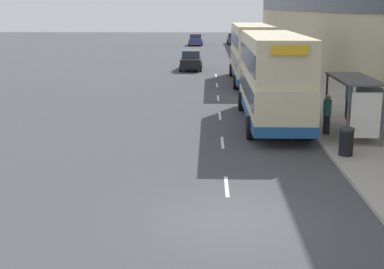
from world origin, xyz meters
TOP-DOWN VIEW (x-y plane):
  - ground_plane at (0.00, 0.00)m, footprint 220.00×220.00m
  - pavement at (6.50, 38.50)m, footprint 5.00×93.00m
  - lane_mark_0 at (0.00, 2.73)m, footprint 0.12×2.00m
  - lane_mark_1 at (0.00, 8.40)m, footprint 0.12×2.00m
  - lane_mark_2 at (0.00, 14.07)m, footprint 0.12×2.00m
  - lane_mark_3 at (0.00, 19.73)m, footprint 0.12×2.00m
  - lane_mark_4 at (0.00, 25.40)m, footprint 0.12×2.00m
  - lane_mark_5 at (0.00, 31.07)m, footprint 0.12×2.00m
  - bus_shelter at (5.77, 9.09)m, footprint 1.60×4.20m
  - double_decker_bus_near at (2.47, 12.26)m, footprint 2.85×10.21m
  - double_decker_bus_ahead at (2.53, 27.01)m, footprint 2.85×11.34m
  - car_0 at (-2.22, 35.24)m, footprint 1.98×4.58m
  - car_1 at (3.11, 70.32)m, footprint 1.92×4.58m
  - car_2 at (-2.62, 67.41)m, footprint 2.08×4.19m
  - pedestrian_at_shelter at (4.56, 9.57)m, footprint 0.35×0.35m
  - pedestrian_1 at (6.45, 13.35)m, footprint 0.36×0.36m
  - pedestrian_2 at (6.92, 9.92)m, footprint 0.33×0.33m
  - litter_bin at (4.55, 6.07)m, footprint 0.55×0.55m

SIDE VIEW (x-z plane):
  - ground_plane at x=0.00m, z-range 0.00..0.00m
  - lane_mark_0 at x=0.00m, z-range 0.00..0.01m
  - lane_mark_1 at x=0.00m, z-range 0.00..0.01m
  - lane_mark_2 at x=0.00m, z-range 0.00..0.01m
  - lane_mark_3 at x=0.00m, z-range 0.00..0.01m
  - lane_mark_4 at x=0.00m, z-range 0.00..0.01m
  - lane_mark_5 at x=0.00m, z-range 0.00..0.01m
  - pavement at x=6.50m, z-range 0.00..0.14m
  - litter_bin at x=4.55m, z-range 0.14..1.19m
  - car_2 at x=-2.62m, z-range 0.00..1.67m
  - car_1 at x=3.11m, z-range 0.00..1.69m
  - car_0 at x=-2.22m, z-range -0.01..1.74m
  - pedestrian_2 at x=6.92m, z-range 0.16..1.84m
  - pedestrian_at_shelter at x=4.56m, z-range 0.16..1.91m
  - pedestrian_1 at x=6.45m, z-range 0.16..1.97m
  - bus_shelter at x=5.77m, z-range 0.64..3.12m
  - double_decker_bus_near at x=2.47m, z-range 0.13..4.43m
  - double_decker_bus_ahead at x=2.53m, z-range 0.14..4.44m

